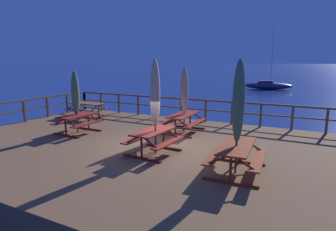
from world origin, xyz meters
TOP-DOWN VIEW (x-y plane):
  - ground_plane at (0.00, 0.00)m, footprint 600.00×600.00m
  - wooden_deck at (0.00, 0.00)m, footprint 16.05×9.95m
  - railing_waterside_far at (-0.00, 4.83)m, footprint 15.85×0.10m
  - railing_side_left at (-7.87, -0.00)m, footprint 0.10×9.75m
  - picnic_table_back_left at (2.96, -1.00)m, footprint 1.53×2.04m
  - picnic_table_mid_right at (-3.98, 0.25)m, footprint 1.43×1.65m
  - picnic_table_front_left at (0.17, -0.63)m, footprint 1.48×1.74m
  - picnic_table_mid_left at (-0.13, 2.40)m, footprint 1.45×2.02m
  - picnic_table_mid_centre at (-5.96, 2.99)m, footprint 1.96×1.45m
  - patio_umbrella_short_front at (2.96, -1.06)m, footprint 0.32×0.32m
  - patio_umbrella_tall_mid_right at (-4.05, 0.30)m, footprint 0.32×0.32m
  - patio_umbrella_tall_front at (0.24, -0.62)m, footprint 0.32×0.32m
  - patio_umbrella_short_back at (-0.09, 2.40)m, footprint 0.32×0.32m
  - sailboat_distant at (-0.77, 30.72)m, footprint 6.20×2.66m

SIDE VIEW (x-z plane):
  - ground_plane at x=0.00m, z-range 0.00..0.00m
  - wooden_deck at x=0.00m, z-range 0.00..0.78m
  - sailboat_distant at x=-0.77m, z-range -3.35..4.37m
  - picnic_table_mid_right at x=-3.98m, z-range 0.94..1.72m
  - picnic_table_front_left at x=0.17m, z-range 0.94..1.72m
  - picnic_table_mid_centre at x=-5.96m, z-range 0.95..1.72m
  - picnic_table_back_left at x=2.96m, z-range 0.95..1.73m
  - picnic_table_mid_left at x=-0.13m, z-range 0.95..1.73m
  - railing_side_left at x=-7.87m, z-range 0.96..2.05m
  - railing_waterside_far at x=0.00m, z-range 0.96..2.05m
  - patio_umbrella_tall_mid_right at x=-4.05m, z-range 1.13..3.69m
  - patio_umbrella_short_back at x=-0.09m, z-range 1.15..3.87m
  - patio_umbrella_short_front at x=2.96m, z-range 1.19..4.22m
  - patio_umbrella_tall_front at x=0.24m, z-range 1.19..4.24m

